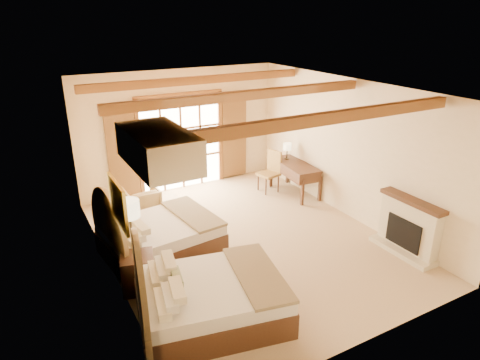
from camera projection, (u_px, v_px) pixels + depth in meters
floor at (245, 240)px, 9.13m from camera, size 7.00×7.00×0.00m
wall_back at (180, 130)px, 11.40m from camera, size 5.50×0.00×5.50m
wall_left at (105, 196)px, 7.31m from camera, size 0.00×7.00×7.00m
wall_right at (349, 149)px, 9.79m from camera, size 0.00×7.00×7.00m
ceiling at (245, 89)px, 7.96m from camera, size 7.00×7.00×0.00m
ceiling_beams at (245, 95)px, 8.01m from camera, size 5.39×4.60×0.18m
french_doors at (182, 143)px, 11.48m from camera, size 3.95×0.08×2.60m
fireplace at (408, 229)px, 8.49m from camera, size 0.46×1.40×1.16m
painting at (118, 204)px, 6.66m from camera, size 0.06×0.95×0.75m
canopy_valance at (158, 148)px, 5.34m from camera, size 0.70×1.40×0.45m
bed_near at (202, 298)px, 6.55m from camera, size 2.54×2.09×1.47m
bed_far at (153, 235)px, 8.44m from camera, size 2.33×1.86×1.42m
nightstand at (138, 272)px, 7.40m from camera, size 0.68×0.68×0.66m
floor_lamp at (129, 214)px, 7.05m from camera, size 0.35×0.35×1.67m
armchair at (142, 202)px, 10.08m from camera, size 0.78×0.80×0.72m
ottoman at (168, 204)px, 10.40m from camera, size 0.52×0.52×0.37m
desk at (295, 177)px, 11.33m from camera, size 0.81×1.61×0.84m
desk_chair at (269, 179)px, 11.50m from camera, size 0.59×0.58×1.11m
desk_lamp at (287, 147)px, 11.43m from camera, size 0.22×0.22×0.43m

